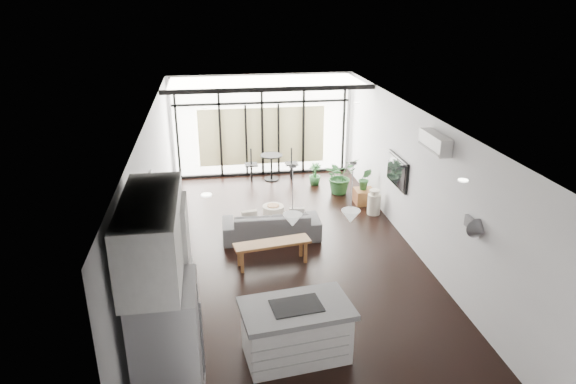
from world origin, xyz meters
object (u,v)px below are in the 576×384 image
object	(u,v)px
sofa	(271,220)
tv	(397,171)
console_bench	(272,253)
fridge	(169,357)
milk_can	(374,202)
pouf	(273,214)
island	(296,331)

from	to	relation	value
sofa	tv	xyz separation A→B (m)	(2.72, 0.11, 0.90)
console_bench	fridge	bearing A→B (deg)	-123.33
fridge	milk_can	bearing A→B (deg)	52.56
console_bench	tv	world-z (taller)	tv
fridge	pouf	xyz separation A→B (m)	(1.92, 5.54, -0.75)
fridge	tv	xyz separation A→B (m)	(4.50, 4.85, 0.36)
sofa	pouf	world-z (taller)	sofa
milk_can	tv	distance (m)	1.27
milk_can	tv	xyz separation A→B (m)	(0.21, -0.75, 1.00)
island	milk_can	world-z (taller)	island
milk_can	sofa	bearing A→B (deg)	-161.21
island	console_bench	size ratio (longest dim) A/B	1.05
sofa	console_bench	xyz separation A→B (m)	(-0.12, -1.12, -0.16)
sofa	tv	size ratio (longest dim) A/B	1.85
island	milk_can	xyz separation A→B (m)	(2.63, 4.65, -0.12)
pouf	fridge	bearing A→B (deg)	-109.08
pouf	sofa	bearing A→B (deg)	-100.18
island	tv	size ratio (longest dim) A/B	1.39
console_bench	milk_can	world-z (taller)	milk_can
fridge	sofa	distance (m)	5.09
island	sofa	xyz separation A→B (m)	(0.12, 3.79, -0.02)
console_bench	pouf	xyz separation A→B (m)	(0.26, 1.92, -0.04)
sofa	milk_can	distance (m)	2.66
pouf	tv	size ratio (longest dim) A/B	0.43
sofa	milk_can	bearing A→B (deg)	-159.83
sofa	tv	bearing A→B (deg)	-176.38
fridge	pouf	distance (m)	5.91
milk_can	tv	bearing A→B (deg)	-74.33
pouf	milk_can	size ratio (longest dim) A/B	0.79
sofa	pouf	bearing A→B (deg)	-98.80
sofa	island	bearing A→B (deg)	89.57
tv	console_bench	bearing A→B (deg)	-156.61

